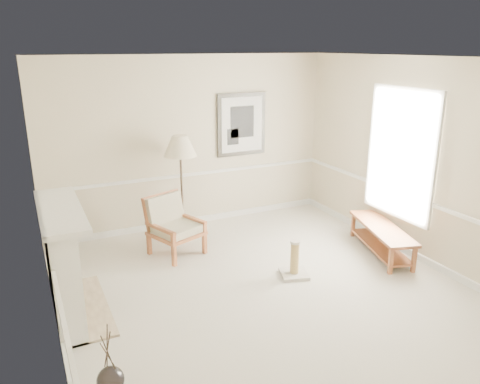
# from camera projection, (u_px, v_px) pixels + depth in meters

# --- Properties ---
(ground) EXTENTS (5.50, 5.50, 0.00)m
(ground) POSITION_uv_depth(u_px,v_px,m) (266.00, 292.00, 6.00)
(ground) COLOR silver
(ground) RESTS_ON ground
(room) EXTENTS (5.04, 5.54, 2.92)m
(room) POSITION_uv_depth(u_px,v_px,m) (276.00, 148.00, 5.57)
(room) COLOR beige
(room) RESTS_ON ground
(fireplace) EXTENTS (0.64, 1.64, 1.31)m
(fireplace) POSITION_uv_depth(u_px,v_px,m) (63.00, 263.00, 5.36)
(fireplace) COLOR white
(fireplace) RESTS_ON ground
(floor_vase) EXTENTS (0.25, 0.25, 0.73)m
(floor_vase) POSITION_uv_depth(u_px,v_px,m) (111.00, 381.00, 4.22)
(floor_vase) COLOR black
(floor_vase) RESTS_ON ground
(armchair) EXTENTS (0.88, 0.91, 0.89)m
(armchair) POSITION_uv_depth(u_px,v_px,m) (172.00, 222.00, 7.04)
(armchair) COLOR brown
(armchair) RESTS_ON ground
(floor_lamp) EXTENTS (0.57, 0.57, 1.68)m
(floor_lamp) POSITION_uv_depth(u_px,v_px,m) (180.00, 149.00, 7.42)
(floor_lamp) COLOR black
(floor_lamp) RESTS_ON ground
(bench) EXTENTS (0.86, 1.56, 0.43)m
(bench) POSITION_uv_depth(u_px,v_px,m) (381.00, 235.00, 7.07)
(bench) COLOR brown
(bench) RESTS_ON ground
(scratching_post) EXTENTS (0.46, 0.46, 0.52)m
(scratching_post) POSITION_uv_depth(u_px,v_px,m) (294.00, 265.00, 6.39)
(scratching_post) COLOR beige
(scratching_post) RESTS_ON ground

